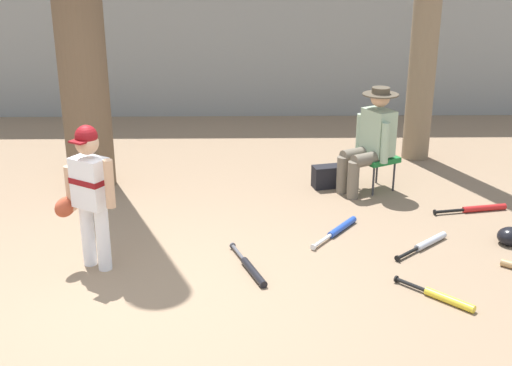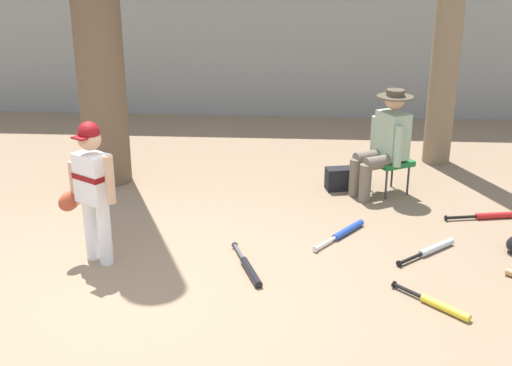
{
  "view_description": "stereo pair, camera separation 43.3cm",
  "coord_description": "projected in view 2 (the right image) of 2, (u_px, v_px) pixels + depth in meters",
  "views": [
    {
      "loc": [
        0.88,
        -4.76,
        2.78
      ],
      "look_at": [
        0.97,
        0.69,
        0.75
      ],
      "focal_mm": 46.82,
      "sensor_mm": 36.0,
      "label": 1
    },
    {
      "loc": [
        1.32,
        -4.75,
        2.78
      ],
      "look_at": [
        0.97,
        0.69,
        0.75
      ],
      "focal_mm": 46.82,
      "sensor_mm": 36.0,
      "label": 2
    }
  ],
  "objects": [
    {
      "name": "ground_plane",
      "position": [
        134.0,
        295.0,
        5.49
      ],
      "size": [
        60.0,
        60.0,
        0.0
      ],
      "primitive_type": "plane",
      "color": "#897056"
    },
    {
      "name": "concrete_back_wall",
      "position": [
        217.0,
        20.0,
        10.58
      ],
      "size": [
        18.0,
        0.36,
        3.02
      ],
      "primitive_type": "cube",
      "color": "gray",
      "rests_on": "ground"
    },
    {
      "name": "young_ballplayer",
      "position": [
        92.0,
        184.0,
        5.81
      ],
      "size": [
        0.6,
        0.37,
        1.31
      ],
      "color": "white",
      "rests_on": "ground"
    },
    {
      "name": "folding_stool",
      "position": [
        390.0,
        163.0,
        7.53
      ],
      "size": [
        0.54,
        0.54,
        0.41
      ],
      "color": "#196B2D",
      "rests_on": "ground"
    },
    {
      "name": "seated_spectator",
      "position": [
        385.0,
        140.0,
        7.4
      ],
      "size": [
        0.66,
        0.56,
        1.2
      ],
      "color": "#6B6051",
      "rests_on": "ground"
    },
    {
      "name": "handbag_beside_stool",
      "position": [
        341.0,
        179.0,
        7.72
      ],
      "size": [
        0.37,
        0.25,
        0.26
      ],
      "primitive_type": "cube",
      "rotation": [
        0.0,
        0.0,
        0.23
      ],
      "color": "black",
      "rests_on": "ground"
    },
    {
      "name": "bat_black_composite",
      "position": [
        249.0,
        269.0,
        5.85
      ],
      "size": [
        0.34,
        0.79,
        0.07
      ],
      "color": "black",
      "rests_on": "ground"
    },
    {
      "name": "bat_blue_youth",
      "position": [
        345.0,
        232.0,
        6.57
      ],
      "size": [
        0.54,
        0.7,
        0.07
      ],
      "color": "#2347AD",
      "rests_on": "ground"
    },
    {
      "name": "bat_aluminum_silver",
      "position": [
        432.0,
        249.0,
        6.21
      ],
      "size": [
        0.61,
        0.55,
        0.07
      ],
      "color": "#B7BCC6",
      "rests_on": "ground"
    },
    {
      "name": "bat_yellow_trainer",
      "position": [
        439.0,
        305.0,
        5.27
      ],
      "size": [
        0.55,
        0.56,
        0.07
      ],
      "color": "yellow",
      "rests_on": "ground"
    },
    {
      "name": "bat_red_barrel",
      "position": [
        493.0,
        216.0,
        6.95
      ],
      "size": [
        0.82,
        0.21,
        0.07
      ],
      "color": "red",
      "rests_on": "ground"
    }
  ]
}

